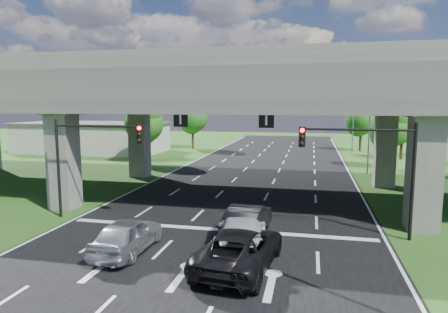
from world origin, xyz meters
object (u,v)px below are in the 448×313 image
at_px(streetlight_far, 366,115).
at_px(streetlight_beyond, 350,112).
at_px(signal_right, 368,158).
at_px(signal_left, 89,150).
at_px(car_silver, 127,235).
at_px(car_white, 241,234).
at_px(car_dark, 248,220).
at_px(car_trailing, 240,248).

xyz_separation_m(streetlight_far, streetlight_beyond, (0.00, 16.00, 0.00)).
relative_size(signal_right, signal_left, 1.00).
bearing_deg(signal_left, streetlight_beyond, 63.57).
bearing_deg(signal_left, car_silver, -45.44).
bearing_deg(signal_right, signal_left, 180.00).
xyz_separation_m(car_silver, car_white, (5.14, 1.26, -0.00)).
relative_size(streetlight_far, car_silver, 2.09).
bearing_deg(signal_left, signal_right, 0.00).
bearing_deg(signal_left, car_dark, -5.59).
distance_m(streetlight_far, car_silver, 28.52).
relative_size(streetlight_far, car_trailing, 1.67).
relative_size(streetlight_far, streetlight_beyond, 1.00).
relative_size(signal_right, car_trailing, 1.00).
distance_m(streetlight_far, car_white, 25.34).
xyz_separation_m(streetlight_far, car_trailing, (-7.94, -25.29, -4.98)).
xyz_separation_m(streetlight_far, car_dark, (-8.30, -21.00, -5.00)).
bearing_deg(car_silver, streetlight_beyond, -107.80).
bearing_deg(car_dark, signal_right, -166.67).
bearing_deg(car_dark, car_trailing, 99.19).
bearing_deg(car_silver, streetlight_far, -118.03).
distance_m(signal_right, car_dark, 6.95).
xyz_separation_m(signal_left, car_trailing, (9.98, -5.23, -3.32)).
bearing_deg(car_white, streetlight_beyond, -108.79).
distance_m(signal_right, car_trailing, 8.40).
relative_size(signal_right, car_dark, 1.21).
bearing_deg(signal_left, car_white, -19.22).
bearing_deg(streetlight_far, streetlight_beyond, 90.00).
height_order(car_silver, car_trailing, car_trailing).
xyz_separation_m(signal_right, car_trailing, (-5.67, -5.23, -3.32)).
bearing_deg(car_trailing, car_white, -75.30).
relative_size(car_dark, car_white, 0.88).
relative_size(car_white, car_trailing, 0.93).
bearing_deg(car_trailing, streetlight_far, -101.00).
xyz_separation_m(streetlight_far, car_white, (-8.21, -23.44, -5.00)).
distance_m(streetlight_beyond, car_white, 40.60).
bearing_deg(car_silver, car_trailing, 174.17).
distance_m(signal_left, car_trailing, 11.75).
bearing_deg(signal_right, car_trailing, -137.30).
bearing_deg(car_white, signal_left, -26.25).
relative_size(streetlight_far, car_dark, 2.02).
relative_size(signal_left, streetlight_beyond, 0.60).
relative_size(streetlight_beyond, car_white, 1.78).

